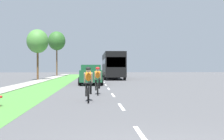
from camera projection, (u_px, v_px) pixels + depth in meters
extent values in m
plane|color=#4C4C4F|center=(106.00, 85.00, 23.37)|extent=(120.00, 120.00, 0.00)
cube|color=#478438|center=(50.00, 85.00, 23.02)|extent=(2.95, 70.00, 0.01)
cube|color=#9E998E|center=(24.00, 85.00, 22.86)|extent=(1.59, 70.00, 0.10)
cube|color=white|center=(142.00, 135.00, 5.88)|extent=(0.12, 1.80, 0.01)
cube|color=white|center=(121.00, 107.00, 10.18)|extent=(0.12, 1.80, 0.01)
cube|color=white|center=(113.00, 95.00, 14.47)|extent=(0.12, 1.80, 0.01)
cube|color=white|center=(109.00, 89.00, 18.77)|extent=(0.12, 1.80, 0.01)
cube|color=white|center=(106.00, 85.00, 23.07)|extent=(0.12, 1.80, 0.01)
cube|color=white|center=(104.00, 82.00, 27.36)|extent=(0.12, 1.80, 0.01)
cube|color=white|center=(102.00, 80.00, 31.66)|extent=(0.12, 1.80, 0.01)
cube|color=white|center=(101.00, 79.00, 35.96)|extent=(0.12, 1.80, 0.01)
cube|color=white|center=(101.00, 77.00, 40.25)|extent=(0.12, 1.80, 0.01)
cube|color=white|center=(100.00, 76.00, 44.55)|extent=(0.12, 1.80, 0.01)
cube|color=white|center=(99.00, 76.00, 48.85)|extent=(0.12, 1.80, 0.01)
cube|color=white|center=(99.00, 75.00, 53.14)|extent=(0.12, 1.80, 0.01)
cylinder|color=red|center=(1.00, 97.00, 10.21)|extent=(0.12, 0.09, 0.09)
torus|color=black|center=(89.00, 93.00, 12.33)|extent=(0.06, 0.68, 0.68)
torus|color=black|center=(88.00, 95.00, 11.29)|extent=(0.06, 0.68, 0.68)
cylinder|color=black|center=(88.00, 90.00, 11.71)|extent=(0.04, 0.59, 0.43)
cylinder|color=black|center=(88.00, 88.00, 11.99)|extent=(0.04, 0.04, 0.55)
cylinder|color=black|center=(88.00, 83.00, 11.76)|extent=(0.03, 0.55, 0.03)
cylinder|color=black|center=(88.00, 83.00, 11.31)|extent=(0.42, 0.02, 0.02)
ellipsoid|color=orange|center=(88.00, 76.00, 11.82)|extent=(0.30, 0.54, 0.63)
sphere|color=tan|center=(88.00, 70.00, 11.54)|extent=(0.20, 0.20, 0.20)
ellipsoid|color=black|center=(88.00, 69.00, 11.54)|extent=(0.24, 0.28, 0.16)
cylinder|color=tan|center=(85.00, 78.00, 11.53)|extent=(0.07, 0.26, 0.45)
cylinder|color=tan|center=(92.00, 78.00, 11.56)|extent=(0.07, 0.26, 0.45)
cylinder|color=black|center=(86.00, 90.00, 11.90)|extent=(0.10, 0.30, 0.60)
cylinder|color=black|center=(91.00, 88.00, 11.87)|extent=(0.10, 0.25, 0.61)
torus|color=black|center=(97.00, 88.00, 15.41)|extent=(0.06, 0.68, 0.68)
torus|color=black|center=(98.00, 89.00, 14.37)|extent=(0.06, 0.68, 0.68)
cylinder|color=#194C2D|center=(98.00, 85.00, 14.79)|extent=(0.04, 0.59, 0.43)
cylinder|color=#194C2D|center=(98.00, 83.00, 15.06)|extent=(0.04, 0.04, 0.55)
cylinder|color=#194C2D|center=(98.00, 80.00, 14.83)|extent=(0.03, 0.55, 0.03)
cylinder|color=black|center=(98.00, 80.00, 14.38)|extent=(0.42, 0.02, 0.02)
ellipsoid|color=orange|center=(98.00, 74.00, 14.90)|extent=(0.30, 0.54, 0.63)
sphere|color=tan|center=(98.00, 70.00, 14.62)|extent=(0.20, 0.20, 0.20)
ellipsoid|color=red|center=(98.00, 68.00, 14.62)|extent=(0.24, 0.28, 0.16)
cylinder|color=tan|center=(95.00, 75.00, 14.61)|extent=(0.07, 0.26, 0.45)
cylinder|color=tan|center=(101.00, 75.00, 14.63)|extent=(0.07, 0.26, 0.45)
cylinder|color=black|center=(96.00, 85.00, 14.98)|extent=(0.10, 0.30, 0.60)
cylinder|color=black|center=(99.00, 84.00, 14.94)|extent=(0.10, 0.25, 0.61)
cube|color=#194C2D|center=(91.00, 76.00, 23.61)|extent=(1.90, 4.70, 1.00)
cube|color=#194C2D|center=(91.00, 68.00, 23.80)|extent=(1.71, 2.91, 0.52)
cube|color=#1E2833|center=(91.00, 69.00, 22.55)|extent=(1.56, 0.08, 0.44)
cylinder|color=black|center=(80.00, 81.00, 22.14)|extent=(0.25, 0.72, 0.72)
cylinder|color=black|center=(102.00, 81.00, 22.28)|extent=(0.25, 0.72, 0.72)
cylinder|color=black|center=(81.00, 80.00, 24.95)|extent=(0.25, 0.72, 0.72)
cylinder|color=black|center=(101.00, 80.00, 25.09)|extent=(0.25, 0.72, 0.72)
cube|color=black|center=(113.00, 65.00, 36.01)|extent=(2.50, 11.60, 3.10)
cube|color=#1E2833|center=(113.00, 62.00, 36.01)|extent=(2.52, 10.67, 0.64)
cube|color=#1E2833|center=(116.00, 62.00, 30.25)|extent=(2.25, 0.06, 1.20)
cylinder|color=black|center=(105.00, 76.00, 32.18)|extent=(0.28, 0.96, 0.96)
cylinder|color=black|center=(125.00, 76.00, 32.35)|extent=(0.28, 0.96, 0.96)
cylinder|color=black|center=(103.00, 75.00, 39.12)|extent=(0.28, 0.96, 0.96)
cylinder|color=black|center=(119.00, 75.00, 39.30)|extent=(0.28, 0.96, 0.96)
cylinder|color=brown|center=(38.00, 65.00, 31.99)|extent=(0.24, 0.24, 3.74)
ellipsoid|color=#478438|center=(38.00, 41.00, 31.97)|extent=(2.66, 2.66, 2.92)
cylinder|color=brown|center=(57.00, 62.00, 47.01)|extent=(0.24, 0.24, 5.15)
ellipsoid|color=#2D6026|center=(57.00, 41.00, 46.97)|extent=(3.11, 3.11, 3.43)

